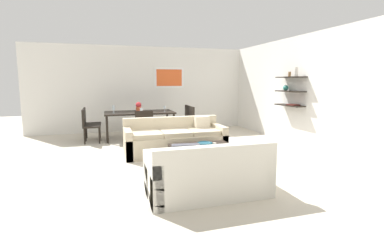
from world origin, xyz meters
TOP-DOWN VIEW (x-y plane):
  - ground_plane at (0.00, 0.00)m, footprint 18.00×18.00m
  - back_wall_unit at (0.30, 3.53)m, footprint 8.40×0.09m
  - right_wall_shelf_unit at (3.03, 0.60)m, footprint 0.34×8.20m
  - sofa_beige at (-0.09, 0.34)m, footprint 2.20×0.90m
  - loveseat_white at (-0.20, -2.07)m, footprint 1.69×0.90m
  - coffee_table at (0.19, -0.85)m, footprint 1.18×0.98m
  - decorative_bowl at (0.20, -0.85)m, footprint 0.29×0.29m
  - candle_jar at (0.37, -0.90)m, footprint 0.07×0.07m
  - dining_table at (-0.65, 2.26)m, footprint 1.89×1.01m
  - dining_chair_left_near at (-2.00, 2.03)m, footprint 0.44×0.44m
  - dining_chair_left_far at (-2.00, 2.48)m, footprint 0.44×0.44m
  - dining_chair_foot at (-0.65, 1.34)m, footprint 0.44×0.44m
  - dining_chair_right_near at (0.70, 2.03)m, footprint 0.44×0.44m
  - dining_chair_right_far at (0.70, 2.48)m, footprint 0.44×0.44m
  - wine_glass_left_near at (-1.35, 2.13)m, footprint 0.07×0.07m
  - wine_glass_left_far at (-1.35, 2.38)m, footprint 0.06×0.06m
  - wine_glass_foot at (-0.65, 1.81)m, footprint 0.07×0.07m
  - wine_glass_right_near at (0.04, 2.13)m, footprint 0.07×0.07m
  - centerpiece_vase at (-0.67, 2.29)m, footprint 0.16×0.16m

SIDE VIEW (x-z plane):
  - ground_plane at x=0.00m, z-range 0.00..0.00m
  - coffee_table at x=0.19m, z-range 0.00..0.38m
  - sofa_beige at x=-0.09m, z-range -0.10..0.68m
  - loveseat_white at x=-0.20m, z-range -0.10..0.68m
  - candle_jar at x=0.37m, z-range 0.38..0.46m
  - decorative_bowl at x=0.20m, z-range 0.38..0.47m
  - dining_chair_left_near at x=-2.00m, z-range 0.06..0.94m
  - dining_chair_left_far at x=-2.00m, z-range 0.06..0.94m
  - dining_chair_foot at x=-0.65m, z-range 0.06..0.94m
  - dining_chair_right_near at x=0.70m, z-range 0.06..0.94m
  - dining_chair_right_far at x=0.70m, z-range 0.06..0.94m
  - dining_table at x=-0.65m, z-range 0.31..1.06m
  - wine_glass_foot at x=-0.65m, z-range 0.78..0.93m
  - wine_glass_right_near at x=0.04m, z-range 0.78..0.93m
  - wine_glass_left_near at x=-1.35m, z-range 0.78..0.95m
  - wine_glass_left_far at x=-1.35m, z-range 0.79..0.97m
  - centerpiece_vase at x=-0.67m, z-range 0.75..1.02m
  - right_wall_shelf_unit at x=3.03m, z-range 0.00..2.70m
  - back_wall_unit at x=0.30m, z-range 0.01..2.71m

